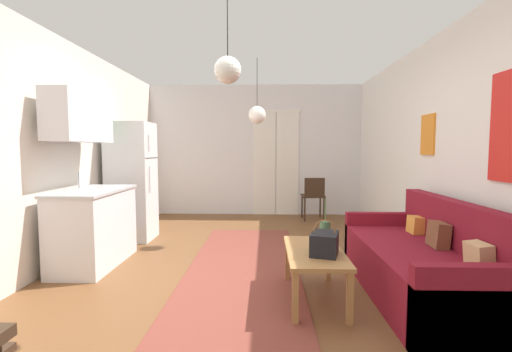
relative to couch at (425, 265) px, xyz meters
name	(u,v)px	position (x,y,z in m)	size (l,w,h in m)	color
ground_plane	(244,288)	(-1.69, 0.26, -0.34)	(4.92, 8.24, 0.10)	brown
wall_back	(256,151)	(-1.68, 4.13, 1.03)	(4.52, 0.13, 2.66)	silver
wall_right	(472,152)	(0.52, 0.25, 1.04)	(0.12, 7.84, 2.66)	white
wall_left	(23,152)	(-3.90, 0.26, 1.04)	(0.12, 7.84, 2.66)	silver
area_rug	(244,266)	(-1.72, 0.79, -0.28)	(1.25, 3.57, 0.01)	brown
couch	(425,265)	(0.00, 0.00, 0.00)	(0.86, 2.00, 0.89)	maroon
coffee_table	(314,257)	(-1.03, -0.09, 0.10)	(0.50, 1.02, 0.45)	#A87542
bamboo_vase	(325,233)	(-0.90, 0.10, 0.28)	(0.10, 0.10, 0.44)	#47704C
handbag	(324,243)	(-0.96, -0.23, 0.26)	(0.29, 0.34, 0.30)	black
refrigerator	(132,181)	(-3.47, 1.98, 0.59)	(0.64, 0.59, 1.75)	white
kitchen_counter	(91,201)	(-3.51, 0.79, 0.47)	(0.60, 1.18, 2.00)	silver
accent_chair	(313,195)	(-0.56, 3.50, 0.20)	(0.44, 0.42, 0.82)	#382619
pendant_lamp_near	(228,70)	(-1.76, -0.51, 1.67)	(0.21, 0.21, 0.81)	black
pendant_lamp_far	(257,115)	(-1.60, 1.96, 1.56)	(0.26, 0.26, 0.94)	black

